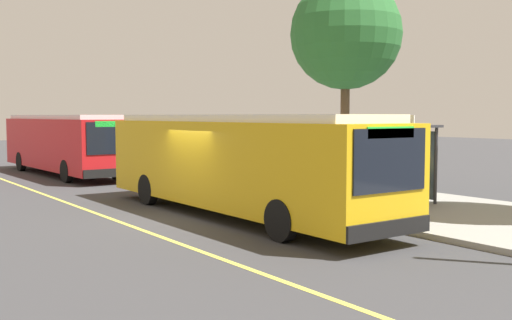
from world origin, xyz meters
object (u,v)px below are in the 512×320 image
object	(u,v)px
transit_bus_main	(237,161)
route_sign_post	(407,153)
pedestrian_commuter	(297,171)
transit_bus_second	(65,142)
waiting_bench	(397,187)

from	to	relation	value
transit_bus_main	route_sign_post	distance (m)	4.89
route_sign_post	pedestrian_commuter	xyz separation A→B (m)	(-4.96, 0.43, -0.84)
transit_bus_main	transit_bus_second	world-z (taller)	same
transit_bus_main	route_sign_post	bearing A→B (deg)	29.63
route_sign_post	pedestrian_commuter	world-z (taller)	route_sign_post
transit_bus_second	route_sign_post	world-z (taller)	same
transit_bus_main	waiting_bench	bearing A→B (deg)	74.60
waiting_bench	route_sign_post	distance (m)	4.18
transit_bus_main	pedestrian_commuter	world-z (taller)	transit_bus_main
route_sign_post	pedestrian_commuter	bearing A→B (deg)	175.05
pedestrian_commuter	waiting_bench	bearing A→B (deg)	47.83
waiting_bench	pedestrian_commuter	xyz separation A→B (m)	(-2.16, -2.38, 0.48)
pedestrian_commuter	transit_bus_second	bearing A→B (deg)	-168.28
transit_bus_main	transit_bus_second	distance (m)	15.10
waiting_bench	transit_bus_second	bearing A→B (deg)	-162.03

